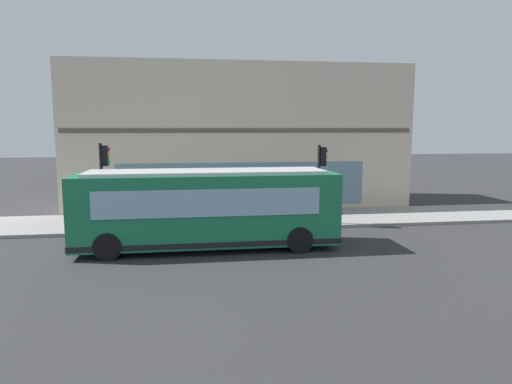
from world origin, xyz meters
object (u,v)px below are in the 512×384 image
Objects in this scene: pedestrian_by_light_pole at (278,200)px; traffic_light_near_corner at (321,169)px; city_bus_nearside at (207,209)px; pedestrian_walking_along_curb at (229,200)px; traffic_light_down_block at (104,170)px; fire_hydrant at (295,207)px.

traffic_light_near_corner is at bearing -128.15° from pedestrian_by_light_pole.
city_bus_nearside is at bearing 142.18° from pedestrian_by_light_pole.
pedestrian_walking_along_curb is 1.02× the size of pedestrian_by_light_pole.
traffic_light_down_block is at bearing 90.21° from traffic_light_near_corner.
traffic_light_down_block is 2.37× the size of pedestrian_by_light_pole.
traffic_light_down_block is at bearing 105.74° from fire_hydrant.
pedestrian_by_light_pole is (1.46, -8.12, -1.76)m from traffic_light_down_block.
city_bus_nearside is at bearing 140.73° from fire_hydrant.
traffic_light_down_block reaches higher than traffic_light_near_corner.
pedestrian_walking_along_curb is 2.45m from pedestrian_by_light_pole.
city_bus_nearside is 6.64m from traffic_light_near_corner.
city_bus_nearside is 2.69× the size of traffic_light_near_corner.
pedestrian_walking_along_curb reaches higher than pedestrian_by_light_pole.
city_bus_nearside reaches higher than pedestrian_by_light_pole.
traffic_light_near_corner is 2.29× the size of pedestrian_by_light_pole.
traffic_light_down_block reaches higher than fire_hydrant.
traffic_light_down_block is 2.33× the size of pedestrian_walking_along_curb.
city_bus_nearside is at bearing 165.13° from pedestrian_walking_along_curb.
pedestrian_walking_along_curb reaches higher than fire_hydrant.
traffic_light_near_corner is at bearing -165.56° from fire_hydrant.
pedestrian_walking_along_curb is (1.53, -5.67, -1.74)m from traffic_light_down_block.
traffic_light_down_block is 9.90m from fire_hydrant.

